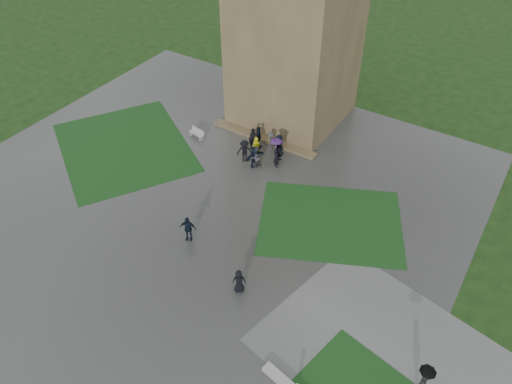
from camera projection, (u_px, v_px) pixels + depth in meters
The scene contains 11 objects.
ground at pixel (178, 219), 32.23m from camera, with size 120.00×120.00×0.00m, color black.
plaza at pixel (196, 201), 33.51m from camera, with size 34.00×34.00×0.02m, color #343432.
lawn_inset_left at pixel (124, 147), 38.24m from camera, with size 11.00×9.00×0.01m, color #123513.
lawn_inset_right at pixel (330, 222), 31.96m from camera, with size 9.00×7.00×0.01m, color #123513.
tower at pixel (297, 7), 35.99m from camera, with size 8.00×8.00×18.00m, color brown.
tower_plinth at pixel (264, 138), 38.94m from camera, with size 9.00×0.80×0.22m, color brown.
bench at pixel (197, 133), 38.98m from camera, with size 1.39×0.64×0.78m.
visitor_cluster at pixel (263, 147), 36.58m from camera, with size 3.36×3.80×2.42m.
pedestrian_mid at pixel (188, 228), 30.27m from camera, with size 1.03×0.59×1.76m, color black.
pedestrian_near at pixel (239, 281), 27.32m from camera, with size 0.76×0.52×1.55m, color black.
pedestrian_path at pixel (423, 383), 22.43m from camera, with size 0.72×0.93×2.28m.
Camera 1 is at (16.82, -16.98, 22.28)m, focal length 35.00 mm.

